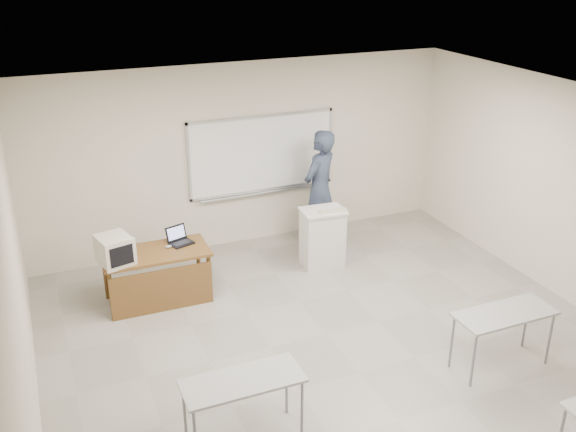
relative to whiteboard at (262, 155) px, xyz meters
name	(u,v)px	position (x,y,z in m)	size (l,w,h in m)	color
floor	(359,373)	(-0.30, -3.97, -1.49)	(7.00, 8.00, 0.01)	gray
whiteboard	(262,155)	(0.00, 0.00, 0.00)	(2.48, 0.10, 1.31)	white
student_desks	(430,396)	(-0.30, -5.32, -0.81)	(4.40, 2.20, 0.73)	#9B9A96
instructor_desk	(158,268)	(-2.10, -1.48, -0.93)	(1.46, 0.73, 0.75)	brown
podium	(322,237)	(0.50, -1.27, -1.02)	(0.66, 0.48, 0.92)	silver
crt_monitor	(114,250)	(-2.65, -1.49, -0.54)	(0.42, 0.46, 0.39)	#B7B19C
laptop	(181,239)	(-1.70, -1.21, -0.67)	(0.31, 0.29, 0.23)	black
mouse	(168,247)	(-1.90, -1.32, -0.71)	(0.10, 0.06, 0.04)	#939699
keyboard	(333,211)	(0.61, -1.39, -0.55)	(0.44, 0.15, 0.02)	#B7B19C
presenter	(320,189)	(0.77, -0.59, -0.50)	(0.72, 0.47, 1.96)	black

